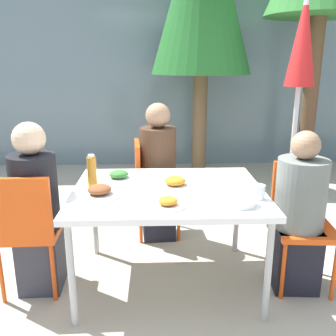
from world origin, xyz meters
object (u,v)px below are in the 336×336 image
Objects in this scene: chair_far at (149,181)px; bottle at (92,172)px; person_right at (298,217)px; chair_right at (302,214)px; salad_bowl at (241,201)px; closed_umbrella at (301,65)px; chair_left at (26,225)px; person_far at (158,175)px; person_left at (37,213)px; drinking_cup at (259,192)px.

bottle is (-0.38, -0.75, 0.32)m from chair_far.
person_right is at bearing 45.64° from chair_far.
chair_right is 3.78× the size of bottle.
chair_far is at bearing 117.40° from salad_bowl.
bottle is at bearing -153.91° from closed_umbrella.
chair_left is 3.78× the size of bottle.
chair_right is at bearing 31.50° from salad_bowl.
chair_left is 1.91m from chair_right.
person_far reaches higher than chair_far.
chair_left is 1.24m from person_far.
person_far is (0.08, -0.04, 0.07)m from chair_far.
chair_right is 0.41× the size of closed_umbrella.
chair_left is at bearing -154.83° from closed_umbrella.
bottle reaches higher than salad_bowl.
salad_bowl is (0.96, -0.37, -0.08)m from bottle.
chair_right is at bearing -1.96° from bottle.
bottle is (0.38, 0.08, 0.26)m from person_left.
bottle is at bearing -0.68° from person_right.
closed_umbrella is (2.08, 0.92, 0.96)m from person_left.
chair_right is at bearing 1.72° from chair_left.
chair_right is (1.86, 0.03, -0.05)m from person_left.
person_right is 6.31× the size of salad_bowl.
chair_right and chair_far have the same top height.
chair_right is at bearing 29.28° from drinking_cup.
person_right reaches higher than chair_far.
person_far is 1.17m from drinking_cup.
person_left is 12.81× the size of drinking_cup.
person_right is at bearing 57.97° from chair_right.
chair_right is 1.27m from person_far.
person_far is (-0.96, 0.83, 0.06)m from person_right.
person_left is 1.38m from salad_bowl.
chair_left is at bearing -45.93° from chair_far.
salad_bowl is at bearing 20.29° from person_far.
chair_far is at bearing 46.80° from chair_left.
person_far is (0.84, 0.79, 0.01)m from person_left.
person_far is 0.88m from bottle.
drinking_cup is (-0.39, -0.22, 0.25)m from chair_right.
chair_far is 0.41× the size of closed_umbrella.
chair_far is 4.89× the size of salad_bowl.
closed_umbrella is (0.23, 0.89, 1.02)m from chair_right.
drinking_cup is at bearing -119.08° from closed_umbrella.
chair_far is 0.12m from person_far.
person_left is 1.36× the size of chair_far.
bottle is 1.29× the size of salad_bowl.
salad_bowl is (0.58, -1.12, 0.23)m from chair_far.
chair_left is 1.00× the size of chair_right.
person_far is at bearing 41.33° from person_left.
drinking_cup is 0.17m from salad_bowl.
bottle is at bearing 10.90° from person_left.
person_right is 0.53× the size of closed_umbrella.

